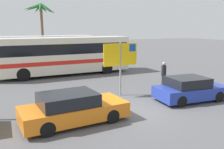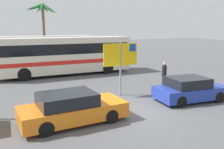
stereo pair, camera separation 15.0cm
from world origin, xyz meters
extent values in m
plane|color=#565659|center=(0.00, 0.00, 0.00)|extent=(120.00, 120.00, 0.00)
cube|color=silver|center=(-0.53, 10.45, 1.73)|extent=(11.16, 2.58, 2.90)
cube|color=black|center=(-0.53, 10.45, 2.28)|extent=(10.72, 2.60, 0.84)
cube|color=red|center=(-0.53, 10.45, 1.22)|extent=(11.05, 2.60, 0.32)
cylinder|color=black|center=(2.93, 11.62, 0.50)|extent=(1.00, 0.28, 1.00)
cylinder|color=black|center=(2.93, 9.29, 0.50)|extent=(1.00, 0.28, 1.00)
cylinder|color=black|center=(-3.99, 11.62, 0.50)|extent=(1.00, 0.28, 1.00)
cylinder|color=black|center=(-3.99, 9.29, 0.50)|extent=(1.00, 0.28, 1.00)
cube|color=silver|center=(-2.01, 14.37, 1.73)|extent=(11.16, 2.58, 2.90)
cube|color=black|center=(-2.01, 14.37, 2.28)|extent=(10.72, 2.60, 0.84)
cube|color=red|center=(-2.01, 14.37, 1.22)|extent=(11.05, 2.60, 0.32)
cylinder|color=black|center=(1.45, 15.54, 0.50)|extent=(1.00, 0.28, 1.00)
cylinder|color=black|center=(1.45, 13.21, 0.50)|extent=(1.00, 0.28, 1.00)
cylinder|color=black|center=(-5.47, 13.21, 0.50)|extent=(1.00, 0.28, 1.00)
cylinder|color=gray|center=(0.76, 2.66, 1.60)|extent=(0.11, 0.11, 3.20)
cube|color=yellow|center=(0.76, 2.66, 2.45)|extent=(2.20, 0.13, 1.30)
cube|color=#1447A8|center=(1.56, 2.68, 2.82)|extent=(0.44, 0.08, 0.44)
cube|color=orange|center=(-3.00, -0.24, 0.48)|extent=(4.55, 2.14, 0.64)
cube|color=black|center=(-3.27, -0.25, 1.06)|extent=(2.41, 1.87, 0.52)
cylinder|color=black|center=(-1.67, 0.71, 0.30)|extent=(0.61, 0.19, 0.60)
cylinder|color=black|center=(-1.57, -1.04, 0.30)|extent=(0.61, 0.19, 0.60)
cylinder|color=black|center=(-4.43, 0.56, 0.30)|extent=(0.61, 0.19, 0.60)
cylinder|color=black|center=(-4.33, -1.19, 0.30)|extent=(0.61, 0.19, 0.60)
cube|color=#23389E|center=(3.79, 0.03, 0.48)|extent=(4.07, 2.19, 0.64)
cube|color=black|center=(3.55, 0.05, 1.06)|extent=(2.19, 1.87, 0.52)
cylinder|color=black|center=(5.08, 0.76, 0.30)|extent=(0.61, 0.21, 0.60)
cylinder|color=black|center=(4.92, -0.93, 0.30)|extent=(0.61, 0.21, 0.60)
cylinder|color=black|center=(2.66, 0.98, 0.30)|extent=(0.61, 0.21, 0.60)
cylinder|color=black|center=(2.50, -0.71, 0.30)|extent=(0.61, 0.21, 0.60)
cylinder|color=#4C4C51|center=(4.09, 2.97, 0.43)|extent=(0.13, 0.13, 0.85)
cylinder|color=#4C4C51|center=(4.27, 2.93, 0.43)|extent=(0.13, 0.13, 0.85)
cylinder|color=black|center=(4.18, 2.95, 1.19)|extent=(0.32, 0.32, 0.67)
sphere|color=tan|center=(4.18, 2.95, 1.64)|extent=(0.23, 0.23, 0.23)
cylinder|color=brown|center=(-0.35, 20.69, 3.20)|extent=(0.32, 0.32, 6.40)
cone|color=#23662D|center=(0.55, 20.83, 6.11)|extent=(2.07, 0.76, 1.37)
cone|color=#23662D|center=(0.14, 21.51, 6.20)|extent=(1.45, 2.01, 1.20)
cone|color=#23662D|center=(-0.60, 21.59, 6.17)|extent=(0.97, 2.11, 1.26)
cone|color=#23662D|center=(-1.30, 20.97, 6.32)|extent=(2.15, 1.03, 0.99)
cone|color=#23662D|center=(-1.27, 20.44, 6.21)|extent=(2.12, 0.97, 1.18)
cone|color=#23662D|center=(-0.63, 19.81, 6.13)|extent=(1.04, 2.08, 1.32)
cone|color=#23662D|center=(0.12, 19.92, 6.10)|extent=(1.43, 1.95, 1.39)
camera|label=1|loc=(-5.91, -9.86, 4.03)|focal=39.17mm
camera|label=2|loc=(-5.78, -9.92, 4.03)|focal=39.17mm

